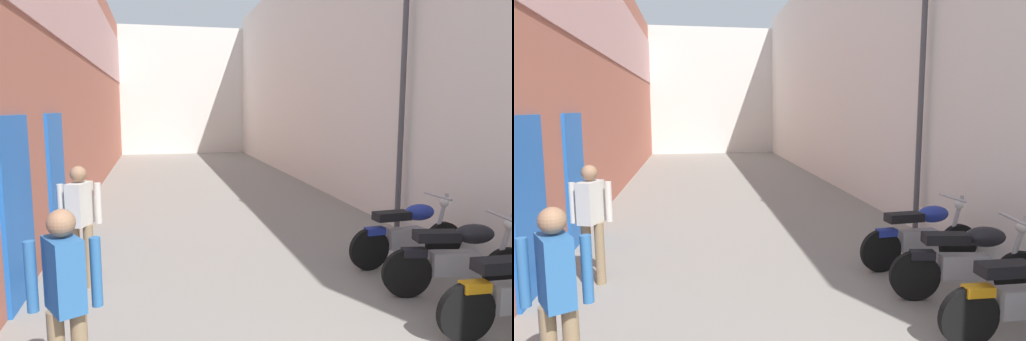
% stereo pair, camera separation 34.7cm
% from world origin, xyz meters
% --- Properties ---
extents(ground_plane, '(39.14, 39.14, 0.00)m').
position_xyz_m(ground_plane, '(0.00, 9.57, 0.00)').
color(ground_plane, gray).
extents(building_left, '(0.45, 23.14, 6.25)m').
position_xyz_m(building_left, '(-3.24, 11.50, 3.15)').
color(building_left, '#B76651').
rests_on(building_left, ground).
extents(building_right, '(0.45, 23.14, 6.73)m').
position_xyz_m(building_right, '(3.25, 11.57, 3.36)').
color(building_right, silver).
rests_on(building_right, ground).
extents(building_far_end, '(9.10, 2.00, 6.28)m').
position_xyz_m(building_far_end, '(0.00, 24.14, 3.14)').
color(building_far_end, silver).
rests_on(building_far_end, ground).
extents(motorcycle_fourth, '(1.84, 0.58, 1.04)m').
position_xyz_m(motorcycle_fourth, '(2.11, 4.56, 0.50)').
color(motorcycle_fourth, black).
rests_on(motorcycle_fourth, ground).
extents(motorcycle_fifth, '(1.85, 0.58, 1.04)m').
position_xyz_m(motorcycle_fifth, '(2.11, 5.68, 0.50)').
color(motorcycle_fifth, black).
rests_on(motorcycle_fifth, ground).
extents(pedestrian_mid_alley, '(0.52, 0.39, 1.57)m').
position_xyz_m(pedestrian_mid_alley, '(-2.10, 3.30, 0.92)').
color(pedestrian_mid_alley, '#8C7251').
rests_on(pedestrian_mid_alley, ground).
extents(pedestrian_further_down, '(0.52, 0.39, 1.57)m').
position_xyz_m(pedestrian_further_down, '(-2.38, 5.84, 0.92)').
color(pedestrian_further_down, '#8C7251').
rests_on(pedestrian_further_down, ground).
extents(street_lamp, '(0.79, 0.18, 4.57)m').
position_xyz_m(street_lamp, '(2.81, 7.36, 2.68)').
color(street_lamp, '#47474C').
rests_on(street_lamp, ground).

